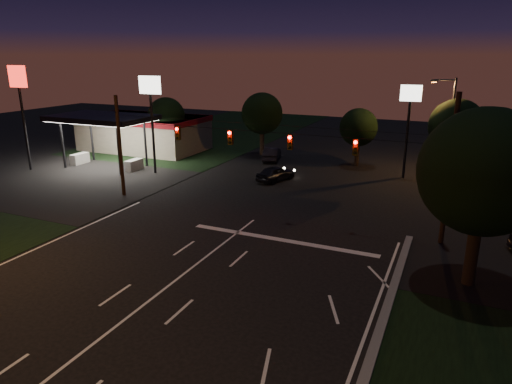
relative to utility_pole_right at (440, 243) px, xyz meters
The scene contains 18 objects.
ground 19.21m from the utility_pole_right, 128.66° to the right, with size 140.00×140.00×0.00m, color black.
cross_street_left 32.02m from the utility_pole_right, behind, with size 20.00×16.00×0.02m, color black.
stop_bar 9.66m from the utility_pole_right, 158.75° to the right, with size 12.00×0.50×0.01m, color silver.
utility_pole_right is the anchor object (origin of this frame).
utility_pole_left 24.00m from the utility_pole_right, behind, with size 0.28×0.28×8.00m, color black.
signal_span 13.20m from the utility_pole_right, behind, with size 24.00×0.40×1.56m.
gas_station 37.27m from the utility_pole_right, 155.56° to the left, with size 14.20×16.10×5.25m.
pole_sign_left_near 27.82m from the utility_pole_right, 164.93° to the left, with size 2.20×0.30×9.10m.
pole_sign_left_far 38.87m from the utility_pole_right, behind, with size 2.00×0.30×10.00m.
pole_sign_right 16.73m from the utility_pole_right, 104.93° to the left, with size 1.80×0.30×8.40m.
street_light_right_far 17.81m from the utility_pole_right, 92.57° to the left, with size 2.20×0.35×9.00m.
tree_right_near 7.61m from the utility_pole_right, 72.47° to the right, with size 6.00×6.00×8.76m.
tree_far_a 33.84m from the utility_pole_right, 153.24° to the left, with size 4.20×4.20×6.42m.
tree_far_b 28.04m from the utility_pole_right, 136.25° to the left, with size 4.60×4.60×6.98m.
tree_far_c 20.58m from the utility_pole_right, 116.39° to the left, with size 3.80×3.80×5.86m.
tree_far_d 16.84m from the utility_pole_right, 89.92° to the left, with size 4.80×4.80×7.30m.
car_oncoming_a 17.12m from the utility_pole_right, 147.54° to the left, with size 1.63×4.05×1.38m, color black.
car_oncoming_b 24.48m from the utility_pole_right, 136.84° to the left, with size 1.50×4.30×1.42m, color black.
Camera 1 is at (12.18, -12.93, 10.95)m, focal length 32.00 mm.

